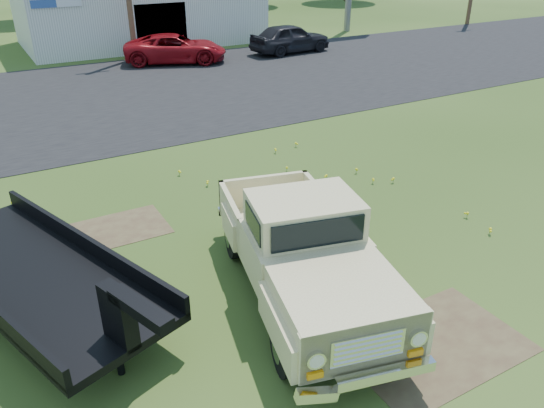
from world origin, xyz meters
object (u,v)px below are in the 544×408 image
at_px(vintage_pickup_truck, 303,249).
at_px(red_pickup, 175,49).
at_px(flatbed_trailer, 34,269).
at_px(dark_sedan, 290,38).

distance_m(vintage_pickup_truck, red_pickup, 21.35).
relative_size(flatbed_trailer, red_pickup, 1.20).
relative_size(vintage_pickup_truck, red_pickup, 1.08).
height_order(vintage_pickup_truck, dark_sedan, vintage_pickup_truck).
distance_m(red_pickup, dark_sedan, 6.74).
xyz_separation_m(vintage_pickup_truck, red_pickup, (5.29, 20.69, -0.30)).
distance_m(vintage_pickup_truck, flatbed_trailer, 4.75).
relative_size(vintage_pickup_truck, dark_sedan, 1.20).
distance_m(vintage_pickup_truck, dark_sedan, 23.32).
xyz_separation_m(vintage_pickup_truck, flatbed_trailer, (-4.30, 2.01, -0.17)).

